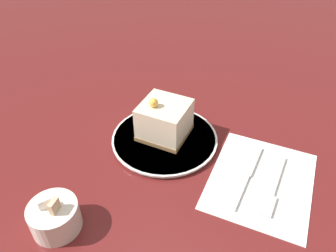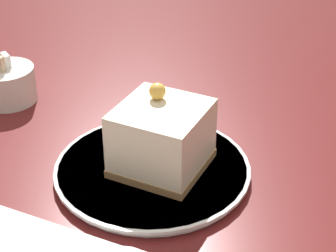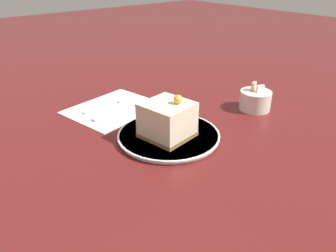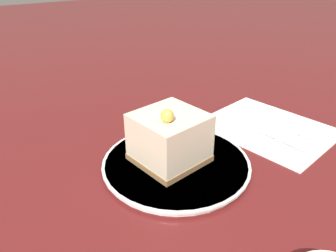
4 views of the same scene
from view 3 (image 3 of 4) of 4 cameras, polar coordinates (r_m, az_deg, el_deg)
name	(u,v)px [view 3 (image 3 of 4)]	position (r m, az deg, el deg)	size (l,w,h in m)	color
ground_plane	(157,134)	(0.74, -1.94, -1.39)	(4.00, 4.00, 0.00)	#5B1919
plate	(169,135)	(0.73, 0.12, -1.62)	(0.23, 0.23, 0.01)	silver
cake_slice	(168,120)	(0.70, 0.02, 1.12)	(0.11, 0.11, 0.10)	olive
napkin	(114,108)	(0.88, -9.30, 3.13)	(0.22, 0.25, 0.00)	white
fork	(112,103)	(0.91, -9.71, 4.01)	(0.04, 0.16, 0.00)	silver
knife	(116,111)	(0.86, -9.04, 2.56)	(0.03, 0.18, 0.00)	silver
sugar_bowl	(255,100)	(0.89, 14.95, 4.39)	(0.08, 0.08, 0.07)	silver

